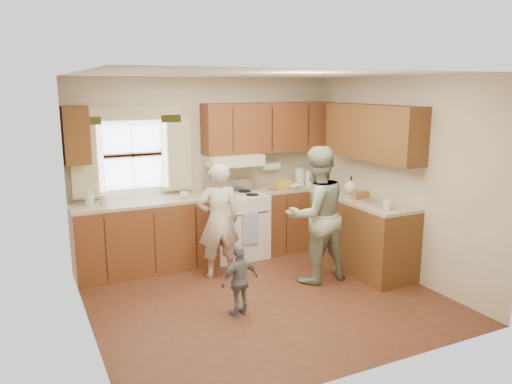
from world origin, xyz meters
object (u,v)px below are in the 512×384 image
woman_left (219,221)px  woman_right (316,215)px  stove (237,224)px  child (240,281)px

woman_left → woman_right: bearing=156.2°
stove → woman_left: bearing=-130.0°
woman_right → child: woman_right is taller
woman_left → child: bearing=87.5°
woman_left → child: woman_left is taller
stove → woman_right: bearing=-68.1°
stove → woman_right: 1.41m
stove → woman_left: woman_left is taller
woman_left → woman_right: woman_right is taller
woman_left → woman_right: 1.21m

